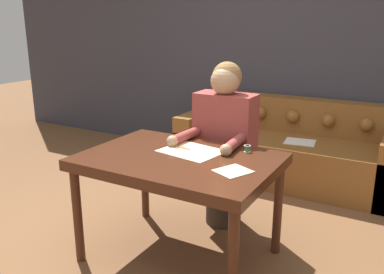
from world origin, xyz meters
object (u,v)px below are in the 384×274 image
person (224,143)px  scissors (186,149)px  thread_spool (247,149)px  dining_table (179,167)px  couch (287,150)px

person → scissors: bearing=-100.8°
person → thread_spool: bearing=-43.4°
dining_table → scissors: size_ratio=4.97×
couch → scissors: bearing=-97.7°
dining_table → scissors: bearing=103.8°
couch → scissors: size_ratio=8.70×
scissors → dining_table: bearing=-76.2°
couch → thread_spool: 1.57m
couch → scissors: couch is taller
person → scissors: (-0.08, -0.44, 0.06)m
thread_spool → scissors: bearing=-158.2°
scissors → thread_spool: 0.41m
thread_spool → couch: bearing=96.1°
couch → thread_spool: size_ratio=48.01×
couch → thread_spool: (0.16, -1.50, 0.45)m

